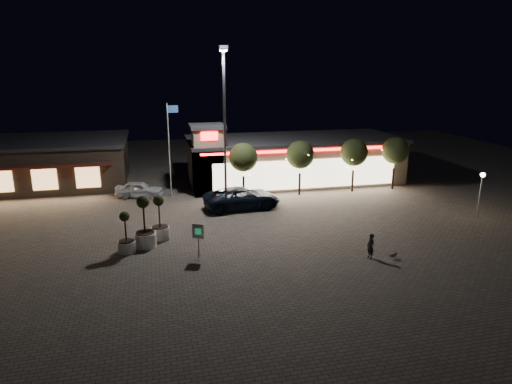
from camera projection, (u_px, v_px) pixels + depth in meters
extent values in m
plane|color=#625A4F|center=(215.00, 251.00, 27.90)|extent=(90.00, 90.00, 0.00)
cube|color=gray|center=(294.00, 161.00, 44.54)|extent=(20.00, 8.00, 4.00)
cube|color=#262628|center=(294.00, 139.00, 43.96)|extent=(20.40, 8.40, 0.30)
cube|color=beige|center=(307.00, 174.00, 40.84)|extent=(17.00, 0.12, 2.60)
cube|color=#FF1614|center=(308.00, 150.00, 40.24)|extent=(19.00, 0.10, 0.18)
cube|color=gray|center=(208.00, 161.00, 39.90)|extent=(2.60, 2.60, 5.80)
cube|color=#262628|center=(207.00, 126.00, 39.08)|extent=(3.00, 3.00, 0.30)
cube|color=#FF1614|center=(209.00, 136.00, 37.98)|extent=(1.40, 0.10, 0.70)
cube|color=#382D23|center=(39.00, 164.00, 43.15)|extent=(16.00, 10.00, 4.00)
cube|color=#262628|center=(36.00, 141.00, 42.57)|extent=(16.40, 10.40, 0.30)
cube|color=#591E19|center=(23.00, 168.00, 37.86)|extent=(14.40, 0.80, 0.15)
cube|color=#FFB972|center=(0.00, 182.00, 38.08)|extent=(2.00, 0.12, 1.80)
cube|color=#FFB972|center=(45.00, 180.00, 38.83)|extent=(2.00, 0.12, 1.80)
cube|color=#FFB972|center=(88.00, 177.00, 39.58)|extent=(2.00, 0.12, 1.80)
cylinder|color=gray|center=(225.00, 134.00, 34.24)|extent=(0.20, 0.20, 12.00)
cube|color=gray|center=(223.00, 48.00, 32.57)|extent=(0.60, 0.40, 0.35)
cube|color=white|center=(223.00, 51.00, 32.63)|extent=(0.45, 0.30, 0.08)
cylinder|color=white|center=(169.00, 151.00, 38.61)|extent=(0.10, 0.10, 8.00)
cube|color=#25488A|center=(173.00, 109.00, 37.77)|extent=(0.90, 0.04, 0.60)
cylinder|color=gray|center=(480.00, 197.00, 33.64)|extent=(0.12, 0.12, 3.20)
sphere|color=#FFE5B2|center=(483.00, 175.00, 33.19)|extent=(0.36, 0.36, 0.36)
cylinder|color=#332319|center=(244.00, 187.00, 38.83)|extent=(0.20, 0.20, 1.92)
sphere|color=#2D3819|center=(243.00, 157.00, 38.13)|extent=(2.42, 2.42, 2.42)
cylinder|color=#332319|center=(299.00, 184.00, 39.91)|extent=(0.20, 0.20, 1.92)
sphere|color=#2D3819|center=(300.00, 155.00, 39.21)|extent=(2.42, 2.42, 2.42)
cylinder|color=#332319|center=(352.00, 181.00, 40.98)|extent=(0.20, 0.20, 1.92)
sphere|color=#2D3819|center=(354.00, 152.00, 40.28)|extent=(2.42, 2.42, 2.42)
cylinder|color=#332319|center=(393.00, 179.00, 41.84)|extent=(0.20, 0.20, 1.92)
sphere|color=#2D3819|center=(395.00, 151.00, 41.14)|extent=(2.42, 2.42, 2.42)
imported|color=black|center=(242.00, 198.00, 36.14)|extent=(6.32, 3.34, 1.69)
imported|color=silver|center=(139.00, 189.00, 39.25)|extent=(4.29, 2.44, 1.38)
imported|color=black|center=(371.00, 246.00, 26.72)|extent=(0.45, 0.60, 1.52)
cube|color=#59514C|center=(393.00, 255.00, 26.75)|extent=(0.42, 0.23, 0.21)
sphere|color=#59514C|center=(396.00, 253.00, 26.82)|extent=(0.19, 0.19, 0.19)
cylinder|color=white|center=(146.00, 240.00, 28.57)|extent=(1.35, 1.35, 0.90)
cylinder|color=black|center=(145.00, 233.00, 28.44)|extent=(1.17, 1.17, 0.07)
cylinder|color=#332319|center=(144.00, 217.00, 28.16)|extent=(0.11, 0.11, 2.03)
sphere|color=#2D3819|center=(143.00, 202.00, 27.90)|extent=(0.79, 0.79, 0.79)
cylinder|color=white|center=(127.00, 247.00, 27.72)|extent=(1.06, 1.06, 0.71)
cylinder|color=black|center=(126.00, 241.00, 27.63)|extent=(0.92, 0.92, 0.05)
cylinder|color=#332319|center=(125.00, 228.00, 27.41)|extent=(0.09, 0.09, 1.59)
sphere|color=#2D3819|center=(124.00, 216.00, 27.20)|extent=(0.62, 0.62, 0.62)
cylinder|color=white|center=(160.00, 233.00, 29.82)|extent=(1.21, 1.21, 0.81)
cylinder|color=black|center=(160.00, 227.00, 29.71)|extent=(1.05, 1.05, 0.06)
cylinder|color=#332319|center=(159.00, 213.00, 29.46)|extent=(0.10, 0.10, 1.82)
sphere|color=#2D3819|center=(158.00, 201.00, 29.23)|extent=(0.71, 0.71, 0.71)
cylinder|color=gray|center=(199.00, 247.00, 26.96)|extent=(0.08, 0.08, 1.25)
cube|color=white|center=(198.00, 231.00, 26.70)|extent=(0.65, 0.32, 0.88)
cube|color=#18914C|center=(198.00, 232.00, 26.66)|extent=(0.34, 0.16, 0.36)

